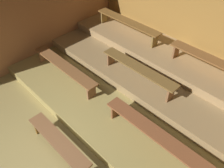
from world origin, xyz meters
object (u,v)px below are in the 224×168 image
object	(u,v)px
bench_lower_left	(64,67)
bench_lower_right	(155,134)
bench_upper_right	(214,63)
bench_floor_center	(59,142)
bench_middle_center	(139,69)
bench_upper_left	(128,23)

from	to	relation	value
bench_lower_left	bench_lower_right	distance (m)	3.05
bench_upper_right	bench_floor_center	bearing A→B (deg)	-108.17
bench_lower_left	bench_lower_right	size ratio (longest dim) A/B	1.00
bench_floor_center	bench_lower_right	bearing A→B (deg)	46.41
bench_floor_center	bench_middle_center	world-z (taller)	bench_middle_center
bench_floor_center	bench_lower_right	world-z (taller)	bench_lower_right
bench_lower_right	bench_middle_center	distance (m)	1.81
bench_lower_left	bench_upper_left	world-z (taller)	bench_upper_left
bench_lower_left	bench_middle_center	size ratio (longest dim) A/B	1.10
bench_lower_right	bench_upper_left	xyz separation A→B (m)	(-2.95, 2.39, 0.46)
bench_lower_right	bench_middle_center	world-z (taller)	bench_middle_center
bench_upper_left	bench_upper_right	xyz separation A→B (m)	(2.85, 0.00, 0.00)
bench_upper_left	bench_upper_right	world-z (taller)	same
bench_floor_center	bench_lower_right	size ratio (longest dim) A/B	0.74
bench_upper_left	bench_upper_right	distance (m)	2.85
bench_lower_right	bench_upper_left	size ratio (longest dim) A/B	1.03
bench_upper_left	bench_lower_right	bearing A→B (deg)	-39.02
bench_upper_left	bench_middle_center	bearing A→B (deg)	-39.37
bench_lower_right	bench_upper_left	world-z (taller)	bench_upper_left
bench_floor_center	bench_middle_center	distance (m)	2.58
bench_upper_left	bench_upper_right	size ratio (longest dim) A/B	1.00
bench_lower_left	bench_middle_center	bearing A→B (deg)	34.27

